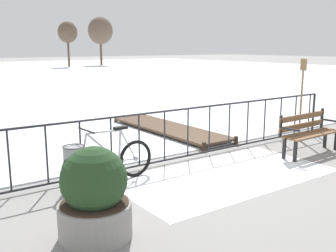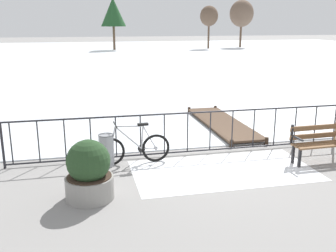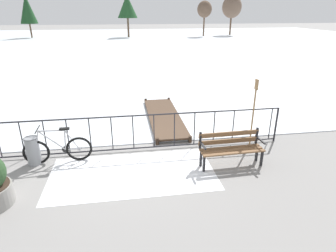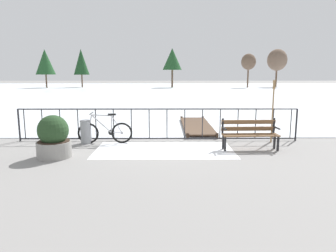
{
  "view_description": "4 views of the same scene",
  "coord_description": "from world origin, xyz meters",
  "px_view_note": "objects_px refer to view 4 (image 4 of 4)",
  "views": [
    {
      "loc": [
        -4.55,
        -6.05,
        2.26
      ],
      "look_at": [
        0.01,
        0.3,
        0.68
      ],
      "focal_mm": 42.02,
      "sensor_mm": 36.0,
      "label": 1
    },
    {
      "loc": [
        -2.73,
        -8.68,
        3.15
      ],
      "look_at": [
        -0.85,
        -0.33,
        0.85
      ],
      "focal_mm": 41.39,
      "sensor_mm": 36.0,
      "label": 2
    },
    {
      "loc": [
        0.12,
        -7.24,
        3.67
      ],
      "look_at": [
        1.32,
        0.37,
        0.54
      ],
      "focal_mm": 30.49,
      "sensor_mm": 36.0,
      "label": 3
    },
    {
      "loc": [
        0.25,
        -9.9,
        2.19
      ],
      "look_at": [
        0.32,
        -0.66,
        0.61
      ],
      "focal_mm": 33.13,
      "sensor_mm": 36.0,
      "label": 4
    }
  ],
  "objects_px": {
    "oar_upright": "(273,107)",
    "trash_bin": "(86,132)",
    "bicycle_near_railing": "(105,132)",
    "planter_with_shrub": "(54,138)",
    "park_bench": "(250,132)"
  },
  "relations": [
    {
      "from": "park_bench",
      "to": "planter_with_shrub",
      "type": "xyz_separation_m",
      "value": [
        -5.37,
        -0.84,
        0.01
      ]
    },
    {
      "from": "bicycle_near_railing",
      "to": "trash_bin",
      "type": "relative_size",
      "value": 2.34
    },
    {
      "from": "park_bench",
      "to": "trash_bin",
      "type": "xyz_separation_m",
      "value": [
        -4.94,
        0.8,
        -0.14
      ]
    },
    {
      "from": "bicycle_near_railing",
      "to": "park_bench",
      "type": "bearing_deg",
      "value": -10.23
    },
    {
      "from": "park_bench",
      "to": "trash_bin",
      "type": "distance_m",
      "value": 5.01
    },
    {
      "from": "trash_bin",
      "to": "oar_upright",
      "type": "relative_size",
      "value": 0.37
    },
    {
      "from": "bicycle_near_railing",
      "to": "planter_with_shrub",
      "type": "distance_m",
      "value": 1.93
    },
    {
      "from": "planter_with_shrub",
      "to": "trash_bin",
      "type": "bearing_deg",
      "value": 75.49
    },
    {
      "from": "planter_with_shrub",
      "to": "trash_bin",
      "type": "xyz_separation_m",
      "value": [
        0.42,
        1.64,
        -0.15
      ]
    },
    {
      "from": "planter_with_shrub",
      "to": "park_bench",
      "type": "bearing_deg",
      "value": 8.88
    },
    {
      "from": "planter_with_shrub",
      "to": "oar_upright",
      "type": "distance_m",
      "value": 6.57
    },
    {
      "from": "planter_with_shrub",
      "to": "oar_upright",
      "type": "bearing_deg",
      "value": 15.33
    },
    {
      "from": "oar_upright",
      "to": "trash_bin",
      "type": "bearing_deg",
      "value": -179.09
    },
    {
      "from": "bicycle_near_railing",
      "to": "park_bench",
      "type": "xyz_separation_m",
      "value": [
        4.33,
        -0.78,
        0.14
      ]
    },
    {
      "from": "park_bench",
      "to": "oar_upright",
      "type": "distance_m",
      "value": 1.44
    }
  ]
}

